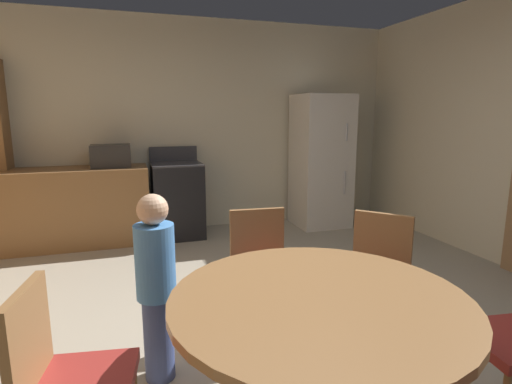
% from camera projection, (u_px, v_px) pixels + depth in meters
% --- Properties ---
extents(ground_plane, '(14.00, 14.00, 0.00)m').
position_uv_depth(ground_plane, '(277.00, 349.00, 2.66)').
color(ground_plane, '#A89E89').
extents(wall_back, '(5.71, 0.12, 2.70)m').
position_uv_depth(wall_back, '(194.00, 126.00, 5.33)').
color(wall_back, beige).
rests_on(wall_back, ground).
extents(kitchen_counter, '(1.91, 0.60, 0.90)m').
position_uv_depth(kitchen_counter, '(63.00, 208.00, 4.65)').
color(kitchen_counter, olive).
rests_on(kitchen_counter, ground).
extents(oven_range, '(0.60, 0.60, 1.10)m').
position_uv_depth(oven_range, '(177.00, 199.00, 5.04)').
color(oven_range, black).
rests_on(oven_range, ground).
extents(refrigerator, '(0.68, 0.68, 1.76)m').
position_uv_depth(refrigerator, '(321.00, 161.00, 5.49)').
color(refrigerator, silver).
rests_on(refrigerator, ground).
extents(microwave, '(0.44, 0.32, 0.26)m').
position_uv_depth(microwave, '(111.00, 156.00, 4.71)').
color(microwave, '#2D2B28').
rests_on(microwave, kitchen_counter).
extents(dining_table, '(1.27, 1.27, 0.76)m').
position_uv_depth(dining_table, '(318.00, 329.00, 1.73)').
color(dining_table, olive).
rests_on(dining_table, ground).
extents(chair_north, '(0.43, 0.43, 0.87)m').
position_uv_depth(chair_north, '(261.00, 266.00, 2.74)').
color(chair_north, olive).
rests_on(chair_north, ground).
extents(chair_northeast, '(0.57, 0.57, 0.87)m').
position_uv_depth(chair_northeast, '(377.00, 272.00, 2.63)').
color(chair_northeast, olive).
rests_on(chair_northeast, ground).
extents(chair_west, '(0.46, 0.46, 0.87)m').
position_uv_depth(chair_west, '(63.00, 375.00, 1.60)').
color(chair_west, olive).
rests_on(chair_west, ground).
extents(person_child, '(0.31, 0.31, 1.09)m').
position_uv_depth(person_child, '(156.00, 284.00, 2.27)').
color(person_child, '#3D4C84').
rests_on(person_child, ground).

